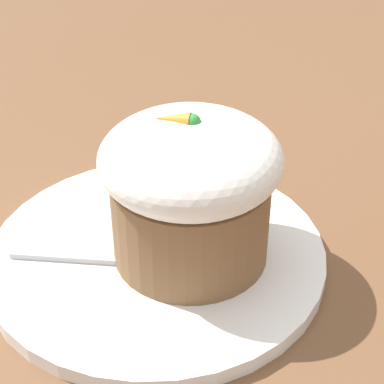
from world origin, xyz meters
name	(u,v)px	position (x,y,z in m)	size (l,w,h in m)	color
ground_plane	(157,260)	(0.00, 0.00, 0.00)	(4.00, 4.00, 0.00)	brown
dessert_plate	(157,253)	(0.00, 0.00, 0.01)	(0.22, 0.22, 0.01)	white
carrot_cake	(192,184)	(-0.02, 0.00, 0.06)	(0.11, 0.11, 0.10)	brown
spoon	(159,260)	(-0.01, 0.02, 0.01)	(0.14, 0.04, 0.01)	#B7B7BC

